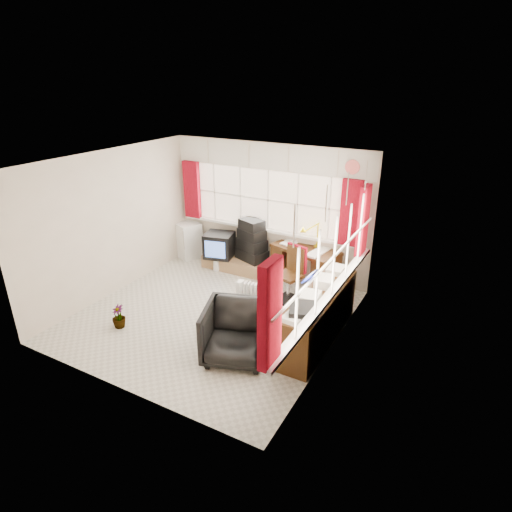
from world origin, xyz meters
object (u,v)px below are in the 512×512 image
at_px(radiator, 252,303).
at_px(tv_bench, 237,264).
at_px(desk, 305,264).
at_px(office_chair, 236,333).
at_px(desk_lamp, 318,230).
at_px(crt_tv, 219,245).
at_px(mini_fridge, 189,240).
at_px(credenza, 318,315).
at_px(task_chair, 293,271).

xyz_separation_m(radiator, tv_bench, (-1.15, 1.44, -0.12)).
height_order(desk, office_chair, office_chair).
bearing_deg(desk_lamp, tv_bench, -170.95).
bearing_deg(crt_tv, mini_fridge, 168.73).
distance_m(crt_tv, mini_fridge, 0.91).
relative_size(desk, tv_bench, 0.96).
xyz_separation_m(credenza, crt_tv, (-2.63, 1.42, 0.10)).
bearing_deg(tv_bench, office_chair, -59.31).
height_order(desk, crt_tv, desk).
bearing_deg(task_chair, crt_tv, 165.36).
height_order(office_chair, credenza, credenza).
relative_size(office_chair, credenza, 0.44).
bearing_deg(radiator, office_chair, -72.83).
distance_m(office_chair, mini_fridge, 3.73).
height_order(task_chair, tv_bench, task_chair).
height_order(desk, tv_bench, desk).
height_order(desk, desk_lamp, desk_lamp).
bearing_deg(task_chair, office_chair, -89.52).
height_order(task_chair, radiator, task_chair).
distance_m(task_chair, credenza, 1.26).
distance_m(tv_bench, crt_tv, 0.52).
height_order(credenza, tv_bench, credenza).
bearing_deg(credenza, tv_bench, 146.30).
relative_size(task_chair, tv_bench, 0.70).
relative_size(office_chair, radiator, 1.44).
height_order(office_chair, crt_tv, office_chair).
height_order(office_chair, radiator, office_chair).
bearing_deg(radiator, mini_fridge, 147.51).
bearing_deg(office_chair, crt_tv, 107.89).
distance_m(radiator, tv_bench, 1.85).
xyz_separation_m(task_chair, credenza, (0.82, -0.95, -0.13)).
height_order(task_chair, crt_tv, task_chair).
relative_size(credenza, mini_fridge, 2.67).
height_order(task_chair, office_chair, task_chair).
relative_size(task_chair, radiator, 1.61).
relative_size(credenza, crt_tv, 3.14).
height_order(desk_lamp, office_chair, desk_lamp).
height_order(credenza, crt_tv, credenza).
xyz_separation_m(credenza, tv_bench, (-2.28, 1.52, -0.27)).
relative_size(office_chair, tv_bench, 0.62).
distance_m(radiator, mini_fridge, 2.84).
xyz_separation_m(desk, radiator, (-0.26, -1.52, -0.15)).
bearing_deg(tv_bench, desk_lamp, 9.05).
height_order(desk_lamp, task_chair, desk_lamp).
bearing_deg(crt_tv, desk, 5.74).
distance_m(desk_lamp, credenza, 2.01).
relative_size(task_chair, crt_tv, 1.54).
xyz_separation_m(desk_lamp, credenza, (0.72, -1.77, -0.64)).
bearing_deg(mini_fridge, credenza, -24.44).
distance_m(radiator, crt_tv, 2.03).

